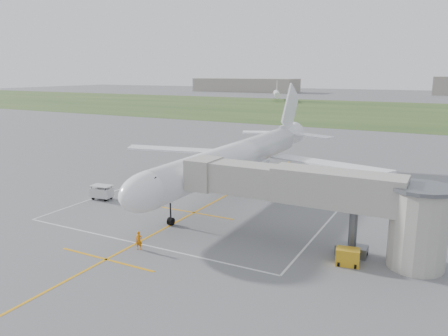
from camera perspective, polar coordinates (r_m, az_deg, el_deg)
The scene contains 11 objects.
ground at distance 57.39m, azimuth 1.31°, elevation -3.07°, with size 700.00×700.00×0.00m, color #5D5D5F.
grass_strip at distance 181.82m, azimuth 20.08°, elevation 6.91°, with size 700.00×120.00×0.02m, color #2D4B20.
apron_markings at distance 52.45m, azimuth -1.54°, elevation -4.57°, with size 28.20×60.00×0.01m.
airliner at distance 57.02m, azimuth 1.67°, elevation 1.36°, with size 38.93×46.75×13.52m.
jet_bridge at distance 38.58m, azimuth 13.39°, elevation -3.90°, with size 23.40×5.00×7.20m.
gpu_unit at distance 37.48m, azimuth 15.85°, elevation -11.13°, with size 2.04×1.58×1.40m.
baggage_cart at distance 55.72m, azimuth -15.67°, elevation -3.06°, with size 2.70×1.81×1.77m.
ramp_worker_nose at distance 39.71m, azimuth -11.07°, elevation -9.28°, with size 0.60×0.40×1.66m, color #D56906.
ramp_worker_wing at distance 60.29m, azimuth -3.66°, elevation -1.52°, with size 0.80×0.62×1.64m, color red.
distant_hangars at distance 317.47m, azimuth 20.74°, elevation 9.88°, with size 345.00×49.00×12.00m.
distant_aircraft at distance 230.30m, azimuth 26.50°, elevation 8.28°, with size 181.35×37.38×8.85m.
Camera 1 is at (24.63, -49.49, 15.42)m, focal length 35.00 mm.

